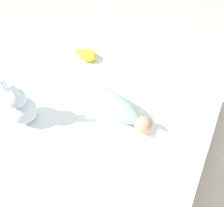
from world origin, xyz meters
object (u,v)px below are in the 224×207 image
Objects in this scene: bunny_plush at (21,107)px; turtle_plush at (87,55)px; pillow at (171,168)px; swaddled_baby at (113,105)px.

turtle_plush is (-0.06, -0.68, -0.09)m from bunny_plush.
swaddled_baby is at bearing -23.48° from pillow.
bunny_plush reaches higher than pillow.
swaddled_baby is at bearing 139.66° from turtle_plush.
turtle_plush is at bearing 148.87° from swaddled_baby.
bunny_plush is at bearing -138.34° from swaddled_baby.
bunny_plush is (0.98, 0.10, 0.08)m from pillow.
bunny_plush is 1.84× the size of turtle_plush.
swaddled_baby is at bearing -147.55° from bunny_plush.
swaddled_baby is 0.57m from turtle_plush.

